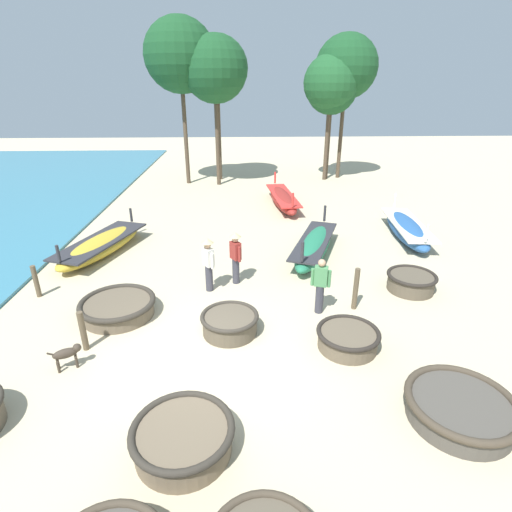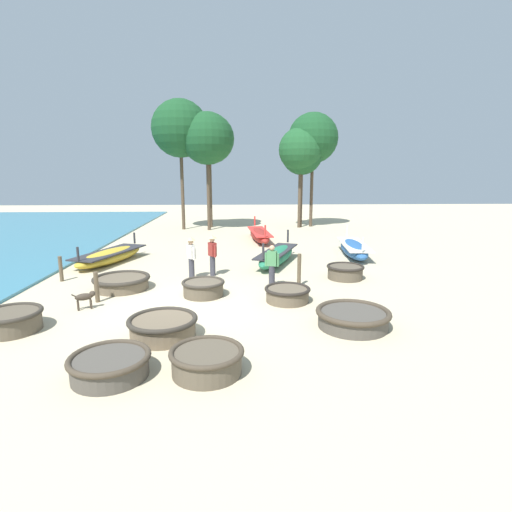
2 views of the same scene
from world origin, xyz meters
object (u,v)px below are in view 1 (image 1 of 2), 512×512
(coracle_nearest, at_px, (460,408))
(tree_tall_back, at_px, (215,70))
(long_boat_green_hull, at_px, (314,246))
(fisherman_by_coracle, at_px, (236,255))
(coracle_far_left, at_px, (230,323))
(tree_center, at_px, (331,83))
(coracle_beside_post, at_px, (118,307))
(tree_leftmost, at_px, (217,68))
(long_boat_white_hull, at_px, (407,229))
(mooring_post_inland, at_px, (83,331))
(coracle_front_left, at_px, (183,437))
(fisherman_with_hat, at_px, (320,285))
(mooring_post_mid_beach, at_px, (356,289))
(tree_left_mid, at_px, (346,67))
(dog, at_px, (67,354))
(fisherman_standing_right, at_px, (208,261))
(tree_rightmost, at_px, (332,89))
(coracle_tilted, at_px, (411,281))
(coracle_center, at_px, (348,338))
(tree_right_mid, at_px, (180,56))
(long_boat_blue_hull, at_px, (101,245))
(mooring_post_shoreline, at_px, (36,281))
(long_boat_red_hull, at_px, (283,199))

(coracle_nearest, relative_size, tree_tall_back, 0.24)
(long_boat_green_hull, distance_m, fisherman_by_coracle, 3.49)
(coracle_far_left, bearing_deg, tree_center, 71.39)
(coracle_beside_post, distance_m, tree_leftmost, 17.76)
(long_boat_white_hull, xyz_separation_m, mooring_post_inland, (-10.32, -6.97, 0.13))
(fisherman_by_coracle, bearing_deg, coracle_front_left, -97.80)
(tree_leftmost, bearing_deg, mooring_post_inland, -97.57)
(coracle_nearest, xyz_separation_m, fisherman_with_hat, (-1.90, 3.86, 0.56))
(mooring_post_mid_beach, xyz_separation_m, tree_tall_back, (-4.41, 14.89, 5.80))
(coracle_far_left, height_order, tree_left_mid, tree_left_mid)
(long_boat_green_hull, distance_m, tree_left_mid, 14.78)
(dog, bearing_deg, fisherman_standing_right, 50.75)
(fisherman_by_coracle, height_order, tree_rightmost, tree_rightmost)
(tree_tall_back, bearing_deg, tree_rightmost, 11.05)
(coracle_beside_post, distance_m, coracle_far_left, 3.14)
(coracle_tilted, xyz_separation_m, fisherman_with_hat, (-2.99, -1.14, 0.54))
(coracle_center, relative_size, tree_right_mid, 0.16)
(coracle_center, xyz_separation_m, dog, (-6.26, -0.48, 0.11))
(tree_rightmost, distance_m, tree_right_mid, 8.99)
(coracle_tilted, bearing_deg, tree_center, 88.65)
(fisherman_standing_right, relative_size, dog, 2.63)
(coracle_tilted, bearing_deg, tree_rightmost, 88.16)
(long_boat_green_hull, height_order, mooring_post_mid_beach, long_boat_green_hull)
(mooring_post_inland, xyz_separation_m, tree_center, (9.10, 17.59, 5.22))
(long_boat_blue_hull, distance_m, tree_left_mid, 18.01)
(tree_leftmost, bearing_deg, mooring_post_mid_beach, -75.04)
(coracle_far_left, height_order, mooring_post_shoreline, mooring_post_shoreline)
(long_boat_white_hull, height_order, fisherman_with_hat, fisherman_with_hat)
(tree_rightmost, bearing_deg, long_boat_green_hull, -103.25)
(coracle_nearest, relative_size, mooring_post_inland, 2.00)
(long_boat_white_hull, distance_m, dog, 12.93)
(coracle_front_left, bearing_deg, tree_center, 72.55)
(long_boat_white_hull, distance_m, fisherman_standing_right, 8.70)
(mooring_post_mid_beach, bearing_deg, tree_leftmost, 104.96)
(tree_tall_back, bearing_deg, fisherman_standing_right, -88.55)
(long_boat_blue_hull, bearing_deg, fisherman_with_hat, -31.31)
(long_boat_green_hull, relative_size, long_boat_blue_hull, 0.97)
(tree_center, bearing_deg, fisherman_standing_right, -113.38)
(coracle_beside_post, height_order, coracle_tilted, coracle_tilted)
(dog, bearing_deg, mooring_post_shoreline, 123.19)
(long_boat_green_hull, distance_m, tree_center, 13.70)
(coracle_far_left, xyz_separation_m, long_boat_red_hull, (2.44, 11.09, 0.08))
(mooring_post_mid_beach, relative_size, tree_center, 0.17)
(coracle_front_left, xyz_separation_m, tree_right_mid, (-2.20, 19.84, 6.82))
(tree_left_mid, bearing_deg, tree_tall_back, -167.79)
(coracle_center, xyz_separation_m, long_boat_red_hull, (-0.34, 11.81, 0.10))
(long_boat_blue_hull, xyz_separation_m, fisherman_with_hat, (7.17, -4.36, 0.51))
(long_boat_red_hull, relative_size, mooring_post_mid_beach, 4.14)
(coracle_front_left, xyz_separation_m, long_boat_green_hull, (3.63, 8.21, 0.08))
(coracle_far_left, relative_size, fisherman_with_hat, 0.92)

